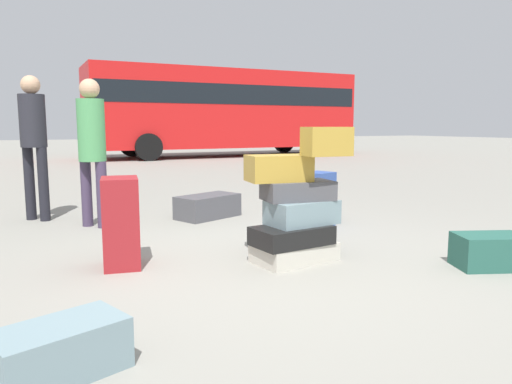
# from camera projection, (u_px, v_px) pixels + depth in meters

# --- Properties ---
(ground_plane) EXTENTS (80.00, 80.00, 0.00)m
(ground_plane) POSITION_uv_depth(u_px,v_px,m) (273.00, 264.00, 4.06)
(ground_plane) COLOR gray
(suitcase_tower) EXTENTS (0.79, 0.60, 1.14)m
(suitcase_tower) POSITION_uv_depth(u_px,v_px,m) (296.00, 207.00, 4.11)
(suitcase_tower) COLOR beige
(suitcase_tower) RESTS_ON ground
(suitcase_slate_white_trunk) EXTENTS (0.65, 0.49, 0.25)m
(suitcase_slate_white_trunk) POSITION_uv_depth(u_px,v_px,m) (60.00, 350.00, 2.23)
(suitcase_slate_white_trunk) COLOR gray
(suitcase_slate_white_trunk) RESTS_ON ground
(suitcase_maroon_behind_tower) EXTENTS (0.35, 0.42, 0.73)m
(suitcase_maroon_behind_tower) POSITION_uv_depth(u_px,v_px,m) (121.00, 223.00, 3.93)
(suitcase_maroon_behind_tower) COLOR maroon
(suitcase_maroon_behind_tower) RESTS_ON ground
(suitcase_teal_upright_blue) EXTENTS (0.63, 0.52, 0.27)m
(suitcase_teal_upright_blue) POSITION_uv_depth(u_px,v_px,m) (490.00, 251.00, 3.93)
(suitcase_teal_upright_blue) COLOR #26594C
(suitcase_teal_upright_blue) RESTS_ON ground
(suitcase_navy_foreground_far) EXTENTS (0.38, 0.38, 0.62)m
(suitcase_navy_foreground_far) POSITION_uv_depth(u_px,v_px,m) (318.00, 199.00, 5.57)
(suitcase_navy_foreground_far) COLOR #334F99
(suitcase_navy_foreground_far) RESTS_ON ground
(suitcase_charcoal_right_side) EXTENTS (0.88, 0.68, 0.28)m
(suitcase_charcoal_right_side) POSITION_uv_depth(u_px,v_px,m) (208.00, 206.00, 6.08)
(suitcase_charcoal_right_side) COLOR #4C4C51
(suitcase_charcoal_right_side) RESTS_ON ground
(person_bearded_onlooker) EXTENTS (0.30, 0.30, 1.66)m
(person_bearded_onlooker) POSITION_uv_depth(u_px,v_px,m) (92.00, 141.00, 5.42)
(person_bearded_onlooker) COLOR #3F334C
(person_bearded_onlooker) RESTS_ON ground
(person_tourist_with_camera) EXTENTS (0.30, 0.30, 1.74)m
(person_tourist_with_camera) POSITION_uv_depth(u_px,v_px,m) (33.00, 134.00, 5.80)
(person_tourist_with_camera) COLOR black
(person_tourist_with_camera) RESTS_ON ground
(parked_bus) EXTENTS (10.06, 2.79, 3.15)m
(parked_bus) POSITION_uv_depth(u_px,v_px,m) (225.00, 107.00, 18.22)
(parked_bus) COLOR red
(parked_bus) RESTS_ON ground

